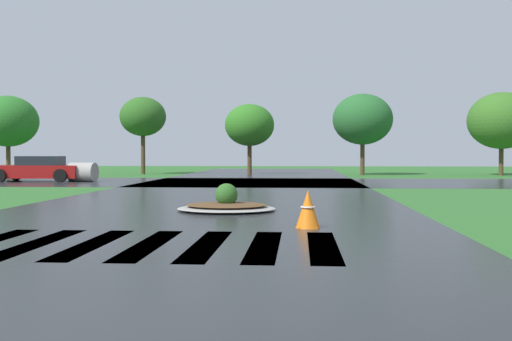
{
  "coord_description": "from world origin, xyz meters",
  "views": [
    {
      "loc": [
        2.33,
        -3.67,
        1.44
      ],
      "look_at": [
        1.24,
        11.54,
        0.98
      ],
      "focal_mm": 42.51,
      "sensor_mm": 36.0,
      "label": 1
    }
  ],
  "objects_px": {
    "median_island": "(227,205)",
    "drainage_pipe_stack": "(83,172)",
    "traffic_cone": "(308,209)",
    "car_dark_suv": "(38,169)"
  },
  "relations": [
    {
      "from": "median_island",
      "to": "traffic_cone",
      "type": "relative_size",
      "value": 3.32
    },
    {
      "from": "median_island",
      "to": "traffic_cone",
      "type": "xyz_separation_m",
      "value": [
        1.95,
        -3.27,
        0.22
      ]
    },
    {
      "from": "car_dark_suv",
      "to": "traffic_cone",
      "type": "xyz_separation_m",
      "value": [
        13.21,
        -17.9,
        -0.24
      ]
    },
    {
      "from": "median_island",
      "to": "car_dark_suv",
      "type": "xyz_separation_m",
      "value": [
        -11.26,
        14.62,
        0.45
      ]
    },
    {
      "from": "median_island",
      "to": "traffic_cone",
      "type": "distance_m",
      "value": 3.82
    },
    {
      "from": "median_island",
      "to": "drainage_pipe_stack",
      "type": "bearing_deg",
      "value": 121.65
    },
    {
      "from": "car_dark_suv",
      "to": "traffic_cone",
      "type": "bearing_deg",
      "value": 124.16
    },
    {
      "from": "traffic_cone",
      "to": "median_island",
      "type": "bearing_deg",
      "value": 120.81
    },
    {
      "from": "median_island",
      "to": "traffic_cone",
      "type": "bearing_deg",
      "value": -59.19
    },
    {
      "from": "median_island",
      "to": "drainage_pipe_stack",
      "type": "distance_m",
      "value": 16.95
    }
  ]
}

